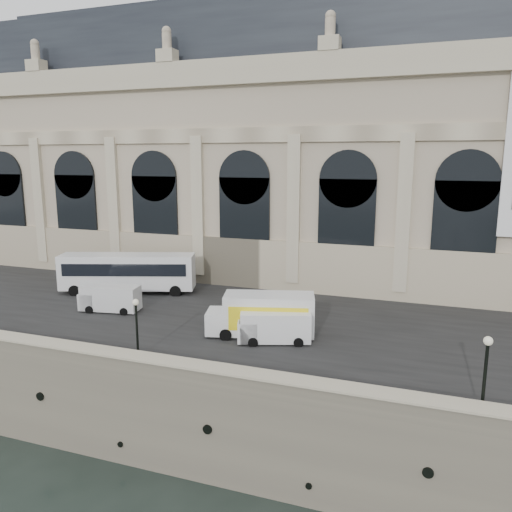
% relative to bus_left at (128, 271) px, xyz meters
% --- Properties ---
extents(ground, '(260.00, 260.00, 0.00)m').
position_rel_bus_left_xyz_m(ground, '(13.96, -16.26, -8.12)').
color(ground, black).
rests_on(ground, ground).
extents(quay, '(160.00, 70.00, 6.00)m').
position_rel_bus_left_xyz_m(quay, '(13.96, 18.74, -5.12)').
color(quay, '#786F5C').
rests_on(quay, ground).
extents(street, '(160.00, 24.00, 0.06)m').
position_rel_bus_left_xyz_m(street, '(13.96, -2.26, -2.09)').
color(street, '#2D2D2D').
rests_on(street, quay).
extents(parapet, '(160.00, 1.40, 1.21)m').
position_rel_bus_left_xyz_m(parapet, '(13.96, -15.66, -1.50)').
color(parapet, '#786F5C').
rests_on(parapet, quay).
extents(museum, '(69.00, 18.70, 29.10)m').
position_rel_bus_left_xyz_m(museum, '(7.98, 14.60, 11.61)').
color(museum, beige).
rests_on(museum, quay).
extents(bus_left, '(12.96, 6.62, 3.77)m').
position_rel_bus_left_xyz_m(bus_left, '(0.00, 0.00, 0.00)').
color(bus_left, white).
rests_on(bus_left, quay).
extents(van_b, '(5.45, 3.47, 2.27)m').
position_rel_bus_left_xyz_m(van_b, '(17.08, -7.96, -0.95)').
color(van_b, white).
rests_on(van_b, quay).
extents(van_c, '(5.25, 2.71, 2.23)m').
position_rel_bus_left_xyz_m(van_c, '(1.74, -5.68, -0.98)').
color(van_c, silver).
rests_on(van_c, quay).
extents(box_truck, '(8.20, 4.45, 3.15)m').
position_rel_bus_left_xyz_m(box_truck, '(16.11, -6.88, -0.53)').
color(box_truck, white).
rests_on(box_truck, quay).
extents(lamp_left, '(0.41, 0.41, 4.03)m').
position_rel_bus_left_xyz_m(lamp_left, '(9.77, -13.60, -0.11)').
color(lamp_left, black).
rests_on(lamp_left, quay).
extents(lamp_right, '(0.45, 0.45, 4.41)m').
position_rel_bus_left_xyz_m(lamp_right, '(30.29, -14.62, 0.08)').
color(lamp_right, black).
rests_on(lamp_right, quay).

